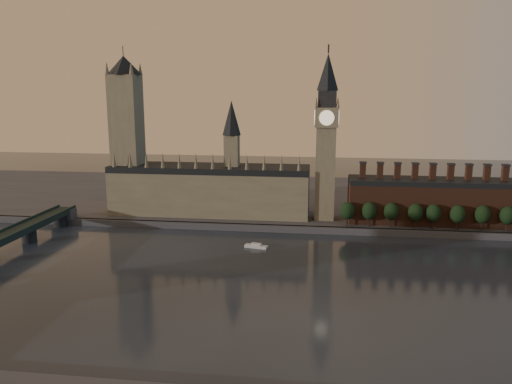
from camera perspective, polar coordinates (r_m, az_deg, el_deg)
ground at (r=217.32m, az=5.13°, el=-11.18°), size 900.00×900.00×0.00m
north_bank at (r=387.37m, az=6.25°, el=-0.81°), size 900.00×182.00×4.00m
palace_of_westminster at (r=329.36m, az=-5.21°, el=0.54°), size 130.00×30.30×74.00m
victoria_tower at (r=341.12m, az=-14.54°, el=6.95°), size 24.00×24.00×108.00m
big_ben at (r=311.80m, az=8.02°, el=6.40°), size 15.00×15.00×107.00m
chimney_block at (r=325.74m, az=20.24°, el=-0.92°), size 110.00×25.00×37.00m
embankment_tree_0 at (r=303.20m, az=10.40°, el=-2.12°), size 8.60×8.60×14.88m
embankment_tree_1 at (r=305.50m, az=12.79°, el=-2.11°), size 8.60×8.60×14.88m
embankment_tree_2 at (r=307.09m, az=15.18°, el=-2.16°), size 8.60×8.60×14.88m
embankment_tree_3 at (r=308.36m, az=17.74°, el=-2.25°), size 8.60×8.60×14.88m
embankment_tree_4 at (r=310.03m, az=19.60°, el=-2.30°), size 8.60×8.60×14.88m
embankment_tree_5 at (r=312.65m, az=22.04°, el=-2.37°), size 8.60×8.60×14.88m
embankment_tree_6 at (r=317.54m, az=24.46°, el=-2.36°), size 8.60×8.60×14.88m
embankment_tree_7 at (r=321.28m, az=26.81°, el=-2.41°), size 8.60×8.60×14.88m
river_boat at (r=272.54m, az=0.02°, el=-6.19°), size 13.05×6.31×2.51m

